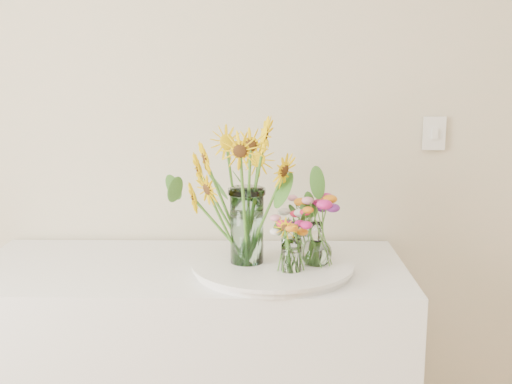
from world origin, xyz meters
TOP-DOWN VIEW (x-y plane):
  - tray at (-0.05, 1.86)m, footprint 0.48×0.48m
  - mason_jar at (-0.13, 1.87)m, footprint 0.14×0.14m
  - sunflower_bouquet at (-0.13, 1.87)m, footprint 0.92×0.92m
  - small_vase_a at (0.01, 1.79)m, footprint 0.08×0.08m
  - wildflower_posy_a at (0.01, 1.79)m, footprint 0.17×0.17m
  - small_vase_b at (0.09, 1.85)m, footprint 0.11×0.11m
  - wildflower_posy_b at (0.09, 1.85)m, footprint 0.19×0.19m
  - small_vase_c at (0.06, 1.95)m, footprint 0.08×0.08m
  - wildflower_posy_c at (0.06, 1.95)m, footprint 0.19×0.19m

SIDE VIEW (x-z plane):
  - tray at x=-0.05m, z-range 0.90..0.92m
  - small_vase_a at x=0.01m, z-range 0.93..1.03m
  - small_vase_c at x=0.06m, z-range 0.93..1.04m
  - small_vase_b at x=0.09m, z-range 0.93..1.07m
  - wildflower_posy_a at x=0.01m, z-range 0.93..1.12m
  - wildflower_posy_c at x=0.06m, z-range 0.93..1.13m
  - wildflower_posy_b at x=0.09m, z-range 0.93..1.16m
  - mason_jar at x=-0.13m, z-range 0.93..1.17m
  - sunflower_bouquet at x=-0.13m, z-range 0.93..1.39m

